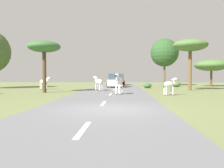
# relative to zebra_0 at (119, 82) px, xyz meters

# --- Properties ---
(ground_plane) EXTENTS (90.00, 90.00, 0.00)m
(ground_plane) POSITION_rel_zebra_0_xyz_m (-0.22, -7.97, -1.04)
(ground_plane) COLOR olive
(road) EXTENTS (6.00, 64.00, 0.05)m
(road) POSITION_rel_zebra_0_xyz_m (-0.67, -7.97, -1.01)
(road) COLOR slate
(road) RESTS_ON ground_plane
(lane_markings) EXTENTS (0.16, 56.00, 0.01)m
(lane_markings) POSITION_rel_zebra_0_xyz_m (-0.67, -8.97, -0.99)
(lane_markings) COLOR silver
(lane_markings) RESTS_ON road
(zebra_0) EXTENTS (0.75, 1.72, 1.66)m
(zebra_0) POSITION_rel_zebra_0_xyz_m (0.00, 0.00, 0.00)
(zebra_0) COLOR silver
(zebra_0) RESTS_ON road
(zebra_1) EXTENTS (1.36, 0.90, 1.39)m
(zebra_1) POSITION_rel_zebra_0_xyz_m (3.86, -0.16, -0.21)
(zebra_1) COLOR silver
(zebra_1) RESTS_ON ground_plane
(zebra_2) EXTENTS (1.48, 0.64, 1.43)m
(zebra_2) POSITION_rel_zebra_0_xyz_m (-8.35, 6.88, -0.19)
(zebra_2) COLOR silver
(zebra_2) RESTS_ON ground_plane
(zebra_3) EXTENTS (1.19, 1.29, 1.47)m
(zebra_3) POSITION_rel_zebra_0_xyz_m (-2.11, 4.43, -0.11)
(zebra_3) COLOR silver
(zebra_3) RESTS_ON road
(car_0) EXTENTS (2.13, 4.40, 1.74)m
(car_0) POSITION_rel_zebra_0_xyz_m (-0.71, 12.18, -0.19)
(car_0) COLOR white
(car_0) RESTS_ON road
(car_1) EXTENTS (2.06, 4.36, 1.74)m
(car_1) POSITION_rel_zebra_0_xyz_m (-0.55, 19.50, -0.19)
(car_1) COLOR red
(car_1) RESTS_ON road
(tree_0) EXTENTS (3.51, 3.51, 5.27)m
(tree_0) POSITION_rel_zebra_0_xyz_m (7.16, 6.25, 3.53)
(tree_0) COLOR brown
(tree_0) RESTS_ON ground_plane
(tree_1) EXTENTS (4.77, 4.77, 3.88)m
(tree_1) POSITION_rel_zebra_0_xyz_m (12.89, 16.01, 1.99)
(tree_1) COLOR brown
(tree_1) RESTS_ON ground_plane
(tree_5) EXTENTS (4.37, 4.37, 7.34)m
(tree_5) POSITION_rel_zebra_0_xyz_m (6.69, 18.80, 4.10)
(tree_5) COLOR brown
(tree_5) RESTS_ON ground_plane
(tree_7) EXTENTS (2.90, 2.90, 4.62)m
(tree_7) POSITION_rel_zebra_0_xyz_m (-6.74, 2.37, 2.96)
(tree_7) COLOR #4C3823
(tree_7) RESTS_ON ground_plane
(bush_0) EXTENTS (1.24, 1.12, 0.75)m
(bush_0) POSITION_rel_zebra_0_xyz_m (7.47, 14.09, -0.67)
(bush_0) COLOR #4C7038
(bush_0) RESTS_ON ground_plane
(bush_2) EXTENTS (1.01, 0.91, 0.61)m
(bush_2) POSITION_rel_zebra_0_xyz_m (3.25, 10.69, -0.73)
(bush_2) COLOR #386633
(bush_2) RESTS_ON ground_plane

